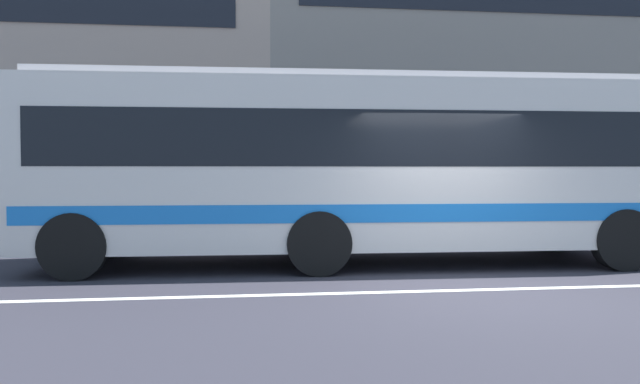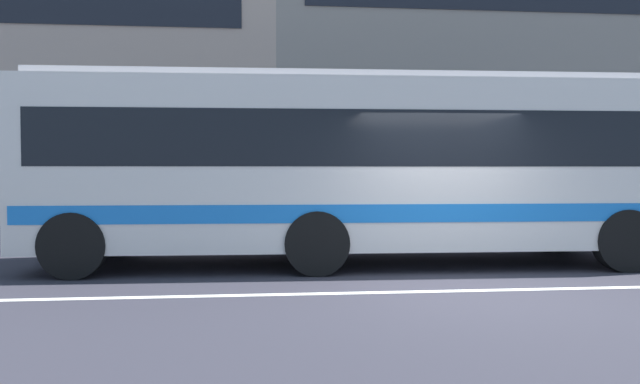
{
  "view_description": "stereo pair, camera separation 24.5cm",
  "coord_description": "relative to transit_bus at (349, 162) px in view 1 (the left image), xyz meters",
  "views": [
    {
      "loc": [
        -3.07,
        -7.97,
        1.63
      ],
      "look_at": [
        -1.72,
        2.83,
        1.24
      ],
      "focal_mm": 34.68,
      "sensor_mm": 36.0,
      "label": 1
    },
    {
      "loc": [
        -2.83,
        -8.0,
        1.63
      ],
      "look_at": [
        -1.72,
        2.83,
        1.24
      ],
      "focal_mm": 34.68,
      "sensor_mm": 36.0,
      "label": 2
    }
  ],
  "objects": [
    {
      "name": "ground_plane",
      "position": [
        1.24,
        -2.57,
        -1.76
      ],
      "size": [
        160.0,
        160.0,
        0.0
      ],
      "primitive_type": "plane",
      "color": "#2F2D37"
    },
    {
      "name": "transit_bus",
      "position": [
        0.0,
        0.0,
        0.0
      ],
      "size": [
        10.65,
        2.88,
        3.18
      ],
      "color": "silver",
      "rests_on": "ground_plane"
    },
    {
      "name": "apartment_block_right",
      "position": [
        9.68,
        12.22,
        5.05
      ],
      "size": [
        21.34,
        8.47,
        13.61
      ],
      "color": "gray",
      "rests_on": "ground_plane"
    },
    {
      "name": "lane_centre_line",
      "position": [
        1.24,
        -2.57,
        -1.75
      ],
      "size": [
        60.0,
        0.16,
        0.01
      ],
      "primitive_type": "cube",
      "color": "silver",
      "rests_on": "ground_plane"
    }
  ]
}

